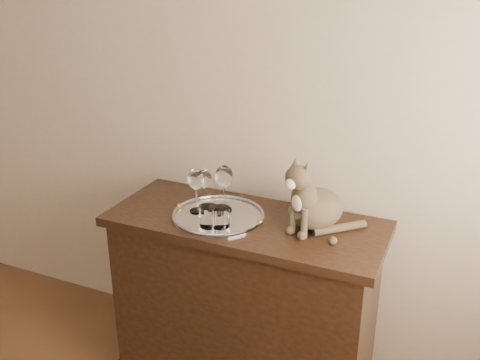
{
  "coord_description": "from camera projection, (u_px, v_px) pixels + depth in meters",
  "views": [
    {
      "loc": [
        1.42,
        0.04,
        1.86
      ],
      "look_at": [
        0.57,
        1.95,
        1.02
      ],
      "focal_mm": 40.0,
      "sensor_mm": 36.0,
      "label": 1
    }
  ],
  "objects": [
    {
      "name": "tumbler_b",
      "position": [
        209.0,
        216.0,
        2.2
      ],
      "size": [
        0.08,
        0.08,
        0.09
      ],
      "primitive_type": "cylinder",
      "color": "white",
      "rests_on": "tray"
    },
    {
      "name": "wall_back",
      "position": [
        158.0,
        79.0,
        2.6
      ],
      "size": [
        4.0,
        0.1,
        2.7
      ],
      "primitive_type": "cube",
      "color": "tan",
      "rests_on": "ground"
    },
    {
      "name": "cat",
      "position": [
        317.0,
        190.0,
        2.17
      ],
      "size": [
        0.41,
        0.4,
        0.33
      ],
      "primitive_type": null,
      "rotation": [
        0.0,
        0.0,
        -0.37
      ],
      "color": "brown",
      "rests_on": "sideboard"
    },
    {
      "name": "sideboard",
      "position": [
        245.0,
        302.0,
        2.45
      ],
      "size": [
        1.2,
        0.5,
        0.85
      ],
      "primitive_type": null,
      "color": "black",
      "rests_on": "ground"
    },
    {
      "name": "tray",
      "position": [
        218.0,
        216.0,
        2.31
      ],
      "size": [
        0.4,
        0.4,
        0.01
      ],
      "primitive_type": "cylinder",
      "color": "silver",
      "rests_on": "sideboard"
    },
    {
      "name": "wine_glass_c",
      "position": [
        196.0,
        190.0,
        2.32
      ],
      "size": [
        0.08,
        0.08,
        0.2
      ],
      "primitive_type": null,
      "color": "white",
      "rests_on": "tray"
    },
    {
      "name": "wine_glass_a",
      "position": [
        205.0,
        188.0,
        2.37
      ],
      "size": [
        0.07,
        0.07,
        0.18
      ],
      "primitive_type": null,
      "color": "silver",
      "rests_on": "tray"
    },
    {
      "name": "tumbler_a",
      "position": [
        221.0,
        217.0,
        2.2
      ],
      "size": [
        0.08,
        0.08,
        0.09
      ],
      "primitive_type": "cylinder",
      "color": "silver",
      "rests_on": "tray"
    },
    {
      "name": "wine_glass_b",
      "position": [
        224.0,
        188.0,
        2.32
      ],
      "size": [
        0.08,
        0.08,
        0.21
      ],
      "primitive_type": null,
      "color": "silver",
      "rests_on": "tray"
    }
  ]
}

